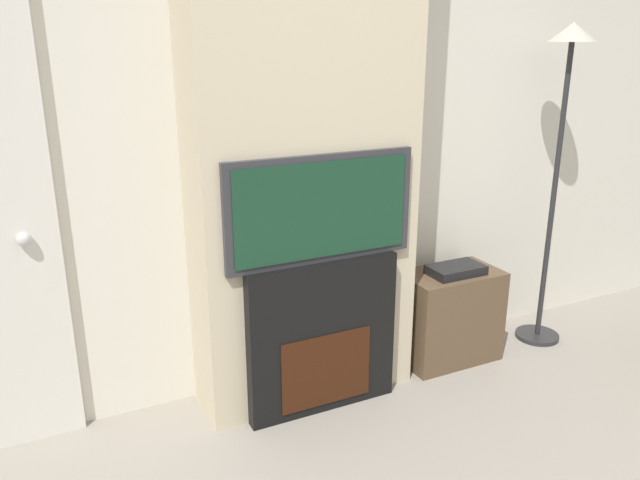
{
  "coord_description": "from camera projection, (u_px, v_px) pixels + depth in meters",
  "views": [
    {
      "loc": [
        -1.19,
        -0.79,
        1.75
      ],
      "look_at": [
        0.0,
        1.65,
        0.87
      ],
      "focal_mm": 35.0,
      "sensor_mm": 36.0,
      "label": 1
    }
  ],
  "objects": [
    {
      "name": "wall_back",
      "position": [
        285.0,
        124.0,
        3.03
      ],
      "size": [
        6.0,
        0.06,
        2.7
      ],
      "color": "silver",
      "rests_on": "ground_plane"
    },
    {
      "name": "chimney_breast",
      "position": [
        303.0,
        129.0,
        2.86
      ],
      "size": [
        1.08,
        0.35,
        2.7
      ],
      "color": "beige",
      "rests_on": "ground_plane"
    },
    {
      "name": "fireplace",
      "position": [
        320.0,
        336.0,
        3.0
      ],
      "size": [
        0.76,
        0.15,
        0.77
      ],
      "color": "black",
      "rests_on": "ground_plane"
    },
    {
      "name": "television",
      "position": [
        320.0,
        209.0,
        2.81
      ],
      "size": [
        0.92,
        0.07,
        0.5
      ],
      "color": "#2D2D33",
      "rests_on": "fireplace"
    },
    {
      "name": "floor_lamp",
      "position": [
        563.0,
        118.0,
        3.41
      ],
      "size": [
        0.26,
        0.26,
        1.83
      ],
      "color": "#262628",
      "rests_on": "ground_plane"
    },
    {
      "name": "media_stand",
      "position": [
        449.0,
        314.0,
        3.5
      ],
      "size": [
        0.54,
        0.33,
        0.57
      ],
      "color": "brown",
      "rests_on": "ground_plane"
    }
  ]
}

